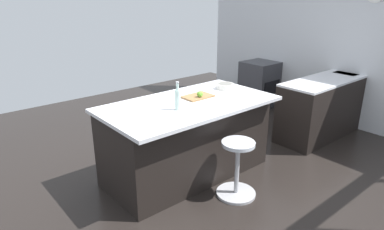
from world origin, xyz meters
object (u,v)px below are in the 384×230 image
at_px(stool_by_window, 237,170).
at_px(fruit_bowl, 225,86).
at_px(kitchen_island, 187,138).
at_px(water_bottle, 178,99).
at_px(apple_green, 200,94).
at_px(cutting_board, 198,96).
at_px(oven_range, 259,84).

relative_size(stool_by_window, fruit_bowl, 2.78).
xyz_separation_m(kitchen_island, fruit_bowl, (-0.73, -0.09, 0.51)).
bearing_deg(fruit_bowl, kitchen_island, 7.27).
xyz_separation_m(kitchen_island, water_bottle, (0.26, 0.17, 0.59)).
relative_size(kitchen_island, stool_by_window, 3.15).
bearing_deg(apple_green, water_bottle, 18.39).
height_order(stool_by_window, cutting_board, cutting_board).
bearing_deg(cutting_board, oven_range, -156.44).
xyz_separation_m(oven_range, cutting_board, (2.58, 1.13, 0.52)).
relative_size(oven_range, stool_by_window, 1.35).
relative_size(stool_by_window, apple_green, 8.88).
distance_m(oven_range, apple_green, 2.91).
height_order(oven_range, cutting_board, cutting_board).
distance_m(cutting_board, water_bottle, 0.52).
bearing_deg(cutting_board, apple_green, 75.33).
xyz_separation_m(cutting_board, fruit_bowl, (-0.52, -0.05, 0.03)).
relative_size(cutting_board, water_bottle, 1.15).
distance_m(kitchen_island, cutting_board, 0.52).
bearing_deg(oven_range, apple_green, 24.52).
height_order(oven_range, apple_green, apple_green).
xyz_separation_m(oven_range, stool_by_window, (2.67, 1.89, -0.13)).
distance_m(oven_range, stool_by_window, 3.28).
relative_size(oven_range, fruit_bowl, 3.75).
bearing_deg(stool_by_window, cutting_board, -96.76).
bearing_deg(water_bottle, stool_by_window, 123.71).
bearing_deg(stool_by_window, fruit_bowl, -126.73).
xyz_separation_m(oven_range, fruit_bowl, (2.06, 1.07, 0.55)).
bearing_deg(oven_range, stool_by_window, 35.32).
bearing_deg(kitchen_island, water_bottle, 32.73).
height_order(apple_green, water_bottle, water_bottle).
bearing_deg(water_bottle, fruit_bowl, -165.23).
bearing_deg(stool_by_window, oven_range, -144.68).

